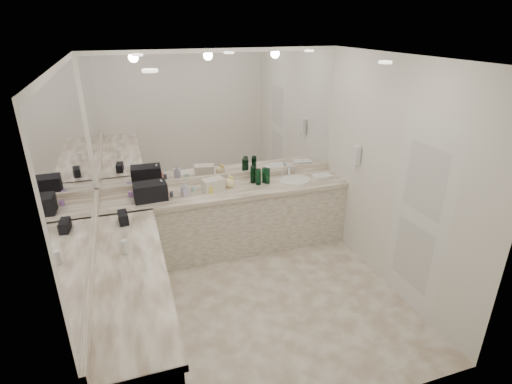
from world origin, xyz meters
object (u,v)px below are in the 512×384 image
object	(u,v)px
wall_phone	(356,155)
cream_cosmetic_case	(213,184)
hand_towel	(322,176)
soap_bottle_a	(162,189)
soap_bottle_c	(229,181)
soap_bottle_b	(185,188)
black_toiletry_bag	(150,191)
sink	(295,180)

from	to	relation	value
wall_phone	cream_cosmetic_case	size ratio (longest dim) A/B	0.89
wall_phone	hand_towel	size ratio (longest dim) A/B	0.93
soap_bottle_a	soap_bottle_c	size ratio (longest dim) A/B	1.30
soap_bottle_b	wall_phone	bearing A→B (deg)	-12.35
cream_cosmetic_case	soap_bottle_a	xyz separation A→B (m)	(-0.64, -0.01, 0.04)
black_toiletry_bag	cream_cosmetic_case	xyz separation A→B (m)	(0.79, 0.04, -0.03)
soap_bottle_b	soap_bottle_c	distance (m)	0.60
hand_towel	soap_bottle_b	size ratio (longest dim) A/B	1.40
wall_phone	hand_towel	world-z (taller)	wall_phone
black_toiletry_bag	cream_cosmetic_case	bearing A→B (deg)	3.08
black_toiletry_bag	soap_bottle_b	size ratio (longest dim) A/B	2.10
soap_bottle_a	cream_cosmetic_case	bearing A→B (deg)	1.24
soap_bottle_a	soap_bottle_b	bearing A→B (deg)	-7.81
sink	wall_phone	xyz separation A→B (m)	(0.61, -0.50, 0.46)
cream_cosmetic_case	soap_bottle_c	xyz separation A→B (m)	(0.22, 0.04, 0.01)
sink	hand_towel	bearing A→B (deg)	-5.45
wall_phone	soap_bottle_b	world-z (taller)	wall_phone
soap_bottle_c	cream_cosmetic_case	bearing A→B (deg)	-171.10
sink	soap_bottle_a	xyz separation A→B (m)	(-1.78, -0.00, 0.12)
cream_cosmetic_case	soap_bottle_a	size ratio (longest dim) A/B	1.20
wall_phone	soap_bottle_b	bearing A→B (deg)	167.65
wall_phone	cream_cosmetic_case	xyz separation A→B (m)	(-1.74, 0.51, -0.37)
sink	black_toiletry_bag	world-z (taller)	black_toiletry_bag
sink	soap_bottle_c	size ratio (longest dim) A/B	2.52
black_toiletry_bag	soap_bottle_a	world-z (taller)	soap_bottle_a
cream_cosmetic_case	hand_towel	distance (m)	1.53
soap_bottle_b	cream_cosmetic_case	bearing A→B (deg)	7.91
soap_bottle_b	sink	bearing A→B (deg)	1.48
sink	hand_towel	world-z (taller)	hand_towel
cream_cosmetic_case	hand_towel	size ratio (longest dim) A/B	1.05
cream_cosmetic_case	soap_bottle_b	distance (m)	0.37
black_toiletry_bag	cream_cosmetic_case	world-z (taller)	black_toiletry_bag
sink	hand_towel	xyz separation A→B (m)	(0.40, -0.04, 0.03)
wall_phone	soap_bottle_a	bearing A→B (deg)	168.17
soap_bottle_c	wall_phone	bearing A→B (deg)	-19.93
soap_bottle_c	soap_bottle_b	bearing A→B (deg)	-171.71
soap_bottle_b	soap_bottle_c	size ratio (longest dim) A/B	1.06
black_toiletry_bag	soap_bottle_a	distance (m)	0.14
soap_bottle_b	soap_bottle_c	world-z (taller)	soap_bottle_b
cream_cosmetic_case	sink	bearing A→B (deg)	-12.43
hand_towel	soap_bottle_c	distance (m)	1.31
soap_bottle_b	black_toiletry_bag	bearing A→B (deg)	178.71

